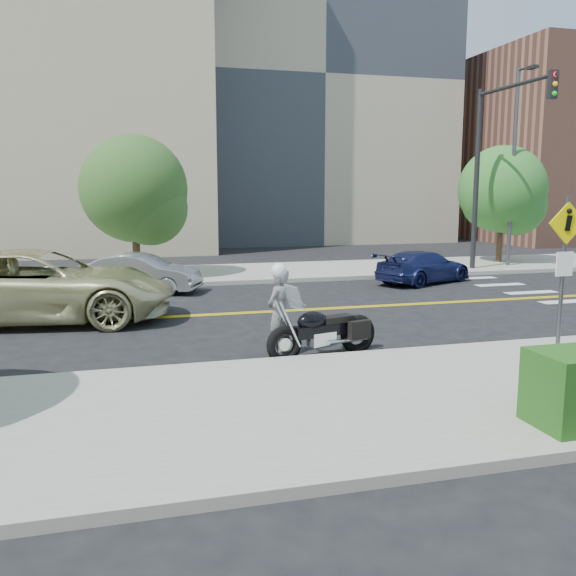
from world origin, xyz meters
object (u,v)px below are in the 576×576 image
(motorcyclist, at_px, (279,309))
(motorcycle, at_px, (324,319))
(suv, at_px, (40,286))
(parked_car_silver, at_px, (141,273))
(parked_car_blue, at_px, (424,267))
(pedestrian_sign, at_px, (564,261))

(motorcyclist, bearing_deg, motorcycle, 118.21)
(suv, bearing_deg, parked_car_silver, -25.28)
(parked_car_blue, bearing_deg, motorcyclist, 113.12)
(suv, bearing_deg, parked_car_blue, -66.78)
(pedestrian_sign, relative_size, parked_car_blue, 0.75)
(pedestrian_sign, bearing_deg, motorcycle, 157.26)
(suv, relative_size, parked_car_silver, 1.72)
(pedestrian_sign, relative_size, motorcyclist, 1.62)
(pedestrian_sign, xyz_separation_m, motorcyclist, (-4.92, 1.98, -1.04))
(motorcycle, relative_size, parked_car_blue, 0.60)
(motorcycle, relative_size, parked_car_silver, 0.63)
(suv, distance_m, parked_car_silver, 4.71)
(suv, xyz_separation_m, parked_car_silver, (2.54, 3.96, -0.28))
(pedestrian_sign, relative_size, motorcycle, 1.25)
(pedestrian_sign, height_order, suv, pedestrian_sign)
(motorcycle, bearing_deg, parked_car_blue, 37.77)
(motorcyclist, distance_m, parked_car_blue, 10.93)
(suv, bearing_deg, pedestrian_sign, -116.22)
(pedestrian_sign, xyz_separation_m, motorcycle, (-4.09, 1.71, -1.23))
(motorcyclist, height_order, motorcycle, motorcyclist)
(parked_car_silver, bearing_deg, motorcyclist, -141.24)
(motorcyclist, bearing_deg, pedestrian_sign, 113.92)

